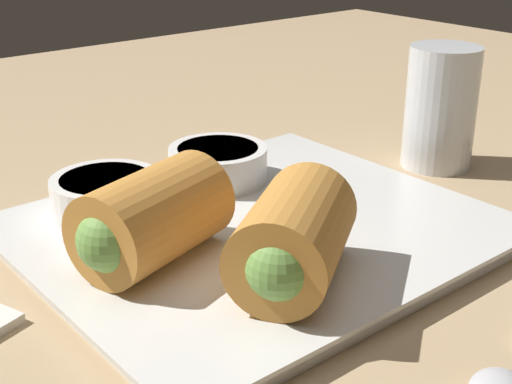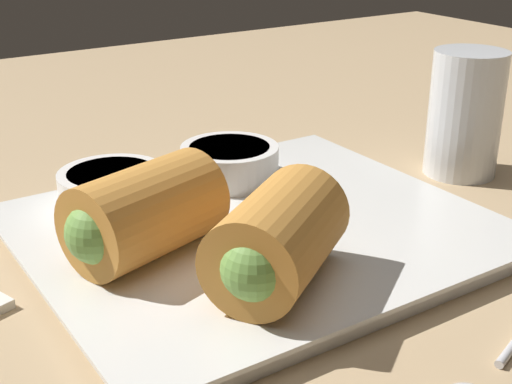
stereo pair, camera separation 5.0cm
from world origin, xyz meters
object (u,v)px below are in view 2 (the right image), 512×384
object	(u,v)px
drinking_glass	(465,114)
dipping_bowl_far	(113,188)
serving_plate	(256,233)
dipping_bowl_near	(230,161)

from	to	relation	value
drinking_glass	dipping_bowl_far	bearing A→B (deg)	168.00
dipping_bowl_far	drinking_glass	world-z (taller)	drinking_glass
serving_plate	dipping_bowl_far	size ratio (longest dim) A/B	3.96
serving_plate	drinking_glass	bearing A→B (deg)	4.21
serving_plate	dipping_bowl_far	xyz separation A→B (cm)	(-7.19, 7.93, 2.26)
dipping_bowl_near	drinking_glass	size ratio (longest dim) A/B	0.72
dipping_bowl_near	drinking_glass	world-z (taller)	drinking_glass
dipping_bowl_near	dipping_bowl_far	distance (cm)	9.95
serving_plate	dipping_bowl_near	xyz separation A→B (cm)	(2.76, 8.05, 2.26)
serving_plate	dipping_bowl_far	world-z (taller)	dipping_bowl_far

